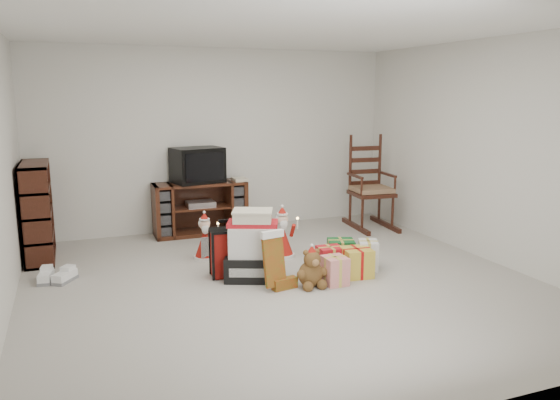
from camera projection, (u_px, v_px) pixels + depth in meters
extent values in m
cube|color=#B7B0A8|center=(283.00, 284.00, 5.53)|extent=(5.00, 5.00, 0.01)
cube|color=white|center=(283.00, 27.00, 5.05)|extent=(5.00, 5.00, 0.01)
cube|color=silver|center=(217.00, 140.00, 7.58)|extent=(5.00, 0.01, 2.50)
cube|color=silver|center=(448.00, 213.00, 3.00)|extent=(5.00, 0.01, 2.50)
cube|color=silver|center=(488.00, 151.00, 6.18)|extent=(0.01, 5.00, 2.50)
cube|color=#451F13|center=(200.00, 208.00, 7.41)|extent=(1.25, 0.45, 0.71)
cube|color=#B3B3B6|center=(200.00, 204.00, 7.37)|extent=(0.37, 0.27, 0.07)
cube|color=#3D1910|center=(37.00, 212.00, 6.24)|extent=(0.31, 0.92, 1.12)
cube|color=#3D1910|center=(371.00, 194.00, 7.72)|extent=(0.59, 0.57, 0.05)
cube|color=#9B7754|center=(372.00, 189.00, 7.71)|extent=(0.54, 0.53, 0.06)
cube|color=#3D1910|center=(364.00, 160.00, 7.86)|extent=(0.47, 0.10, 0.84)
cube|color=#3D1910|center=(370.00, 225.00, 7.81)|extent=(0.62, 0.95, 0.06)
cube|color=black|center=(253.00, 267.00, 5.65)|extent=(0.68, 0.59, 0.25)
cube|color=silver|center=(253.00, 240.00, 5.60)|extent=(0.58, 0.52, 0.31)
cube|color=red|center=(253.00, 224.00, 5.56)|extent=(0.58, 0.45, 0.05)
cube|color=beige|center=(253.00, 217.00, 5.55)|extent=(0.46, 0.42, 0.10)
cube|color=maroon|center=(230.00, 253.00, 5.69)|extent=(0.41, 0.24, 0.52)
cube|color=black|center=(227.00, 220.00, 5.72)|extent=(0.21, 0.05, 0.03)
ellipsoid|color=brown|center=(311.00, 274.00, 5.42)|extent=(0.26, 0.22, 0.27)
sphere|color=brown|center=(312.00, 260.00, 5.36)|extent=(0.17, 0.17, 0.17)
cone|color=#A51911|center=(282.00, 240.00, 6.38)|extent=(0.28, 0.28, 0.40)
sphere|color=beige|center=(282.00, 219.00, 6.33)|extent=(0.14, 0.14, 0.14)
cone|color=#A51911|center=(282.00, 210.00, 6.31)|extent=(0.12, 0.12, 0.10)
cylinder|color=silver|center=(297.00, 224.00, 6.29)|extent=(0.02, 0.02, 0.12)
cone|color=#A51911|center=(205.00, 244.00, 6.31)|extent=(0.26, 0.26, 0.37)
sphere|color=beige|center=(205.00, 224.00, 6.26)|extent=(0.12, 0.12, 0.12)
cone|color=#A51911|center=(204.00, 216.00, 6.24)|extent=(0.11, 0.11, 0.09)
cylinder|color=silver|center=(218.00, 228.00, 6.22)|extent=(0.02, 0.02, 0.11)
cube|color=white|center=(45.00, 278.00, 5.53)|extent=(0.17, 0.31, 0.11)
cube|color=white|center=(65.00, 276.00, 5.60)|extent=(0.27, 0.32, 0.11)
cube|color=red|center=(332.00, 262.00, 5.79)|extent=(0.26, 0.26, 0.26)
cube|color=#175F27|center=(338.00, 254.00, 6.09)|extent=(0.26, 0.26, 0.26)
cube|color=gold|center=(359.00, 264.00, 5.74)|extent=(0.26, 0.26, 0.26)
cube|color=silver|center=(343.00, 273.00, 5.46)|extent=(0.26, 0.26, 0.26)
cube|color=silver|center=(366.00, 256.00, 6.00)|extent=(0.26, 0.26, 0.26)
cube|color=black|center=(197.00, 165.00, 7.30)|extent=(0.72, 0.58, 0.47)
cube|color=black|center=(201.00, 167.00, 7.09)|extent=(0.54, 0.14, 0.38)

